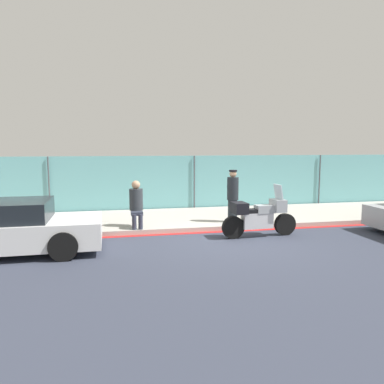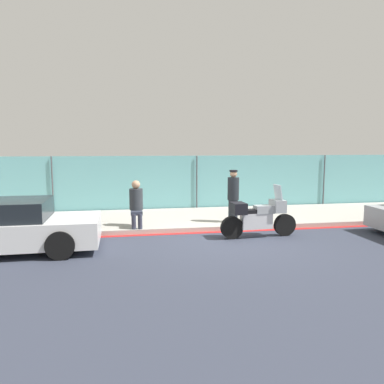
{
  "view_description": "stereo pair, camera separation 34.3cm",
  "coord_description": "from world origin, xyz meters",
  "px_view_note": "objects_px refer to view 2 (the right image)",
  "views": [
    {
      "loc": [
        -2.98,
        -9.27,
        2.49
      ],
      "look_at": [
        -0.72,
        1.61,
        1.12
      ],
      "focal_mm": 35.0,
      "sensor_mm": 36.0,
      "label": 1
    },
    {
      "loc": [
        -2.65,
        -9.33,
        2.49
      ],
      "look_at": [
        -0.72,
        1.61,
        1.12
      ],
      "focal_mm": 35.0,
      "sensor_mm": 36.0,
      "label": 2
    }
  ],
  "objects_px": {
    "motorcycle": "(258,217)",
    "person_seated_on_curb": "(136,201)",
    "officer_standing": "(233,196)",
    "parked_car_left_down_street": "(4,227)"
  },
  "relations": [
    {
      "from": "motorcycle",
      "to": "person_seated_on_curb",
      "type": "xyz_separation_m",
      "value": [
        -3.26,
        1.36,
        0.31
      ]
    },
    {
      "from": "officer_standing",
      "to": "parked_car_left_down_street",
      "type": "xyz_separation_m",
      "value": [
        -6.09,
        -1.82,
        -0.36
      ]
    },
    {
      "from": "motorcycle",
      "to": "parked_car_left_down_street",
      "type": "bearing_deg",
      "value": 179.46
    },
    {
      "from": "person_seated_on_curb",
      "to": "parked_car_left_down_street",
      "type": "distance_m",
      "value": 3.57
    },
    {
      "from": "motorcycle",
      "to": "officer_standing",
      "type": "xyz_separation_m",
      "value": [
        -0.29,
        1.47,
        0.39
      ]
    },
    {
      "from": "motorcycle",
      "to": "person_seated_on_curb",
      "type": "bearing_deg",
      "value": 153.68
    },
    {
      "from": "officer_standing",
      "to": "person_seated_on_curb",
      "type": "relative_size",
      "value": 1.2
    },
    {
      "from": "person_seated_on_curb",
      "to": "parked_car_left_down_street",
      "type": "height_order",
      "value": "person_seated_on_curb"
    },
    {
      "from": "officer_standing",
      "to": "person_seated_on_curb",
      "type": "xyz_separation_m",
      "value": [
        -2.97,
        -0.11,
        -0.08
      ]
    },
    {
      "from": "person_seated_on_curb",
      "to": "parked_car_left_down_street",
      "type": "bearing_deg",
      "value": -151.29
    }
  ]
}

